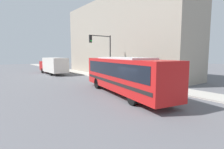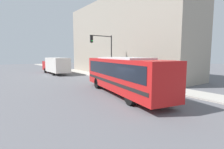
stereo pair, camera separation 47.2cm
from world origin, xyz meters
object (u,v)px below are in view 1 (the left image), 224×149
Objects in this scene: fire_hydrant at (155,83)px; delivery_truck at (53,65)px; parking_meter at (120,74)px; traffic_light_pole at (104,49)px; city_bus at (124,73)px.

delivery_truck is at bearing 101.62° from fire_hydrant.
fire_hydrant is at bearing -90.00° from parking_meter.
traffic_light_pole reaches higher than fire_hydrant.
delivery_truck is at bearing 104.88° from traffic_light_pole.
city_bus reaches higher than delivery_truck.
delivery_truck reaches higher than parking_meter.
parking_meter is at bearing 90.00° from fire_hydrant.
delivery_truck is 10.88× the size of fire_hydrant.
fire_hydrant is 0.13× the size of traffic_light_pole.
delivery_truck reaches higher than fire_hydrant.
parking_meter is at bearing -67.29° from traffic_light_pole.
traffic_light_pole reaches higher than delivery_truck.
fire_hydrant is 8.54m from traffic_light_pole.
parking_meter reaches higher than fire_hydrant.
city_bus is at bearing -177.61° from fire_hydrant.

